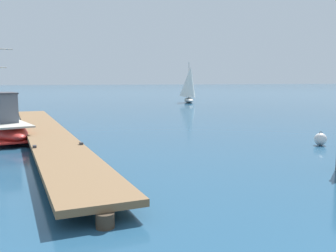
% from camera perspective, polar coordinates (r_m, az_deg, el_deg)
% --- Properties ---
extents(floating_dock, '(4.05, 23.14, 0.53)m').
position_cam_1_polar(floating_dock, '(18.45, -17.96, -0.88)').
color(floating_dock, brown).
rests_on(floating_dock, ground).
extents(fishing_boat_1, '(3.72, 8.12, 5.49)m').
position_cam_1_polar(fishing_boat_1, '(19.89, -23.78, 0.09)').
color(fishing_boat_1, '#AD2823').
rests_on(fishing_boat_1, ground).
extents(mooring_buoy, '(0.53, 0.53, 0.60)m').
position_cam_1_polar(mooring_buoy, '(17.36, 22.07, -1.85)').
color(mooring_buoy, silver).
rests_on(mooring_buoy, ground).
extents(distant_sailboat, '(2.77, 4.05, 4.86)m').
position_cam_1_polar(distant_sailboat, '(45.86, 3.19, 6.26)').
color(distant_sailboat, silver).
rests_on(distant_sailboat, ground).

